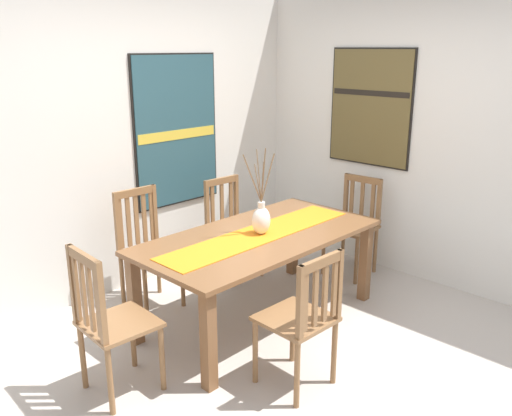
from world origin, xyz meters
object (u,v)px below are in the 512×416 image
object	(u,v)px
painting_on_side_wall	(370,108)
dining_table	(259,246)
chair_0	(354,224)
chair_4	(231,226)
chair_1	(146,246)
centerpiece_vase	(261,219)
chair_2	(110,320)
painting_on_back_wall	(176,131)
chair_3	(303,318)

from	to	relation	value
painting_on_side_wall	dining_table	bearing A→B (deg)	-176.43
chair_0	chair_4	world-z (taller)	chair_4
chair_0	chair_1	size ratio (longest dim) A/B	0.94
chair_4	chair_0	bearing A→B (deg)	-43.04
chair_1	painting_on_side_wall	xyz separation A→B (m)	(2.09, -0.77, 1.04)
centerpiece_vase	chair_0	world-z (taller)	centerpiece_vase
centerpiece_vase	painting_on_side_wall	distance (m)	1.78
chair_2	chair_4	distance (m)	1.98
chair_1	chair_4	bearing A→B (deg)	-3.67
chair_0	chair_2	size ratio (longest dim) A/B	0.94
chair_2	painting_on_side_wall	bearing A→B (deg)	2.06
chair_1	chair_2	size ratio (longest dim) A/B	1.01
chair_1	painting_on_side_wall	world-z (taller)	painting_on_side_wall
chair_4	painting_on_back_wall	world-z (taller)	painting_on_back_wall
centerpiece_vase	chair_0	xyz separation A→B (m)	(1.31, 0.02, -0.36)
chair_3	chair_4	bearing A→B (deg)	60.19
painting_on_back_wall	painting_on_side_wall	distance (m)	1.85
chair_2	chair_4	bearing A→B (deg)	24.45
centerpiece_vase	chair_2	distance (m)	1.39
centerpiece_vase	dining_table	bearing A→B (deg)	146.46
dining_table	chair_0	size ratio (longest dim) A/B	2.08
chair_1	chair_2	distance (m)	1.24
dining_table	painting_on_back_wall	distance (m)	1.52
chair_0	chair_4	distance (m)	1.17
dining_table	chair_3	size ratio (longest dim) A/B	2.07
dining_table	painting_on_back_wall	size ratio (longest dim) A/B	1.39
dining_table	chair_4	xyz separation A→B (m)	(0.47, 0.81, -0.14)
painting_on_back_wall	chair_1	bearing A→B (deg)	-148.33
chair_3	chair_4	world-z (taller)	chair_3
chair_2	chair_4	size ratio (longest dim) A/B	1.06
dining_table	chair_2	size ratio (longest dim) A/B	1.97
chair_2	chair_3	bearing A→B (deg)	-42.90
chair_1	painting_on_back_wall	distance (m)	1.18
chair_3	painting_on_side_wall	world-z (taller)	painting_on_side_wall
chair_0	painting_on_back_wall	size ratio (longest dim) A/B	0.67
centerpiece_vase	chair_4	size ratio (longest dim) A/B	0.74
painting_on_back_wall	centerpiece_vase	bearing A→B (deg)	-100.13
centerpiece_vase	chair_2	bearing A→B (deg)	179.88
painting_on_side_wall	chair_0	bearing A→B (deg)	-164.14
chair_3	centerpiece_vase	bearing A→B (deg)	59.49
chair_1	chair_3	distance (m)	1.69
dining_table	chair_4	world-z (taller)	chair_4
dining_table	painting_on_back_wall	bearing A→B (deg)	79.32
chair_1	chair_2	xyz separation A→B (m)	(-0.88, -0.88, -0.01)
chair_1	painting_on_side_wall	bearing A→B (deg)	-20.24
dining_table	centerpiece_vase	distance (m)	0.22
dining_table	chair_4	size ratio (longest dim) A/B	2.08
painting_on_back_wall	chair_4	bearing A→B (deg)	-65.56
chair_0	chair_3	distance (m)	1.97
dining_table	chair_4	distance (m)	0.95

